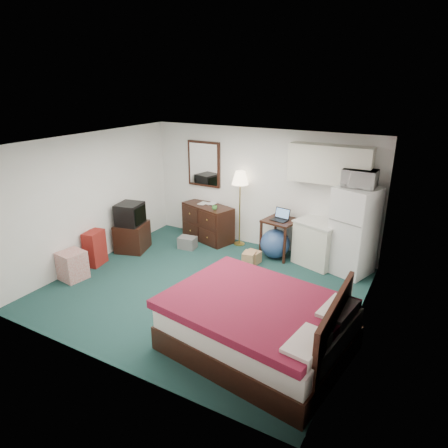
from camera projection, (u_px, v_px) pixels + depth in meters
The scene contains 25 objects.
floor at pixel (204, 288), 6.91m from camera, with size 5.00×4.50×0.01m, color black.
ceiling at pixel (201, 143), 6.05m from camera, with size 5.00×4.50×0.01m, color white.
walls at pixel (203, 221), 6.48m from camera, with size 5.01×4.51×2.50m.
mirror at pixel (204, 164), 8.78m from camera, with size 0.80×0.06×1.00m, color white, non-canonical shape.
upper_cabinets at pixel (330, 164), 7.28m from camera, with size 1.50×0.35×0.70m, color silver, non-canonical shape.
headboard at pixel (333, 335), 4.75m from camera, with size 0.06×1.56×1.00m, color black, non-canonical shape.
dresser at pixel (208, 222), 8.90m from camera, with size 1.18×0.53×0.80m, color black, non-canonical shape.
floor_lamp at pixel (240, 209), 8.48m from camera, with size 0.35×0.35×1.63m, color #BA9640, non-canonical shape.
desk at pixel (280, 238), 8.08m from camera, with size 0.61×0.61×0.77m, color black, non-canonical shape.
exercise_ball at pixel (275, 244), 8.02m from camera, with size 0.59×0.59×0.59m, color navy.
kitchen_counter at pixel (317, 244), 7.69m from camera, with size 0.77×0.59×0.85m, color silver, non-canonical shape.
fridge at pixel (354, 231), 7.24m from camera, with size 0.67×0.67×1.63m, color silver, non-canonical shape.
bed at pixel (258, 325), 5.26m from camera, with size 2.23×1.74×0.72m, color maroon, non-canonical shape.
tv_stand at pixel (132, 237), 8.39m from camera, with size 0.58×0.64×0.58m, color black, non-canonical shape.
suitcase at pixel (95, 248), 7.70m from camera, with size 0.26×0.42×0.68m, color maroon, non-canonical shape.
retail_box at pixel (72, 265), 7.17m from camera, with size 0.42×0.42×0.52m, color silver, non-canonical shape.
file_bin at pixel (187, 243), 8.51m from camera, with size 0.36×0.27×0.25m, color slate, non-canonical shape.
cardboard_box_a at pixel (253, 257), 7.86m from camera, with size 0.28×0.23×0.23m, color #A0754A, non-canonical shape.
cardboard_box_b at pixel (249, 259), 7.74m from camera, with size 0.22×0.27×0.27m, color #A0754A, non-canonical shape.
laptop at pixel (279, 215), 7.86m from camera, with size 0.32×0.26×0.22m, color black, non-canonical shape.
crt_tv at pixel (130, 214), 8.18m from camera, with size 0.48×0.52×0.45m, color black, non-canonical shape.
microwave at pixel (360, 176), 6.92m from camera, with size 0.57×0.31×0.39m, color silver.
book_a at pixel (200, 198), 8.86m from camera, with size 0.17×0.02×0.23m, color #A0754A.
book_b at pixel (209, 198), 8.84m from camera, with size 0.17×0.02×0.24m, color #A0754A.
mug at pixel (215, 207), 8.44m from camera, with size 0.11×0.09×0.11m, color #45933F.
Camera 1 is at (3.28, -5.16, 3.42)m, focal length 32.00 mm.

